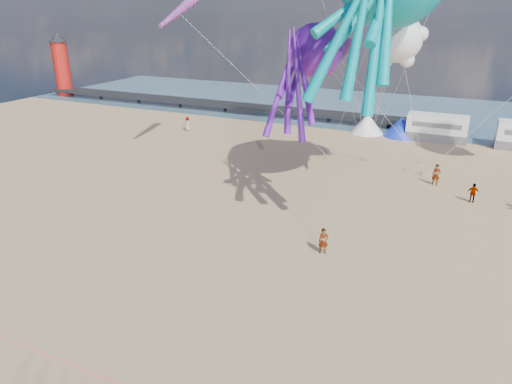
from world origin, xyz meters
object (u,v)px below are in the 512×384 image
object	(u,v)px
standing_person	(323,241)
beachgoer_0	(188,124)
windsock_mid	(339,58)
kite_panda	(399,39)
motorhome_0	(437,128)
windsock_right	(380,62)
sandbag_a	(328,158)
windsock_left	(178,12)
beachgoer_3	(473,193)
lighthouse	(62,69)
kite_octopus_purple	(316,50)
sandbag_b	(407,170)
sandbag_d	(422,163)
sandbag_c	(424,173)
beachgoer_5	(436,175)
sandbag_e	(366,160)
tent_white	(367,123)
tent_blue	(401,127)

from	to	relation	value
standing_person	beachgoer_0	world-z (taller)	beachgoer_0
windsock_mid	kite_panda	bearing A→B (deg)	4.48
motorhome_0	windsock_right	distance (m)	21.01
sandbag_a	windsock_left	world-z (taller)	windsock_left
standing_person	windsock_right	xyz separation A→B (m)	(0.23, 12.44, 9.62)
standing_person	windsock_mid	bearing A→B (deg)	81.18
motorhome_0	beachgoer_3	xyz separation A→B (m)	(4.25, -18.28, -0.70)
lighthouse	windsock_right	xyz separation A→B (m)	(58.11, -22.60, 5.97)
kite_octopus_purple	windsock_mid	size ratio (longest dim) A/B	2.10
motorhome_0	sandbag_b	size ratio (longest dim) A/B	13.20
standing_person	sandbag_d	xyz separation A→B (m)	(3.66, 21.28, -0.74)
sandbag_c	sandbag_d	world-z (taller)	same
sandbag_d	kite_octopus_purple	size ratio (longest dim) A/B	0.05
kite_octopus_purple	kite_panda	xyz separation A→B (m)	(6.12, 2.64, 0.89)
sandbag_c	windsock_right	xyz separation A→B (m)	(-4.03, -5.59, 10.36)
windsock_mid	kite_octopus_purple	bearing A→B (deg)	-118.60
beachgoer_5	standing_person	bearing A→B (deg)	-107.94
beachgoer_3	windsock_left	size ratio (longest dim) A/B	0.24
beachgoer_0	kite_panda	distance (m)	29.01
sandbag_e	windsock_right	bearing A→B (deg)	-76.40
lighthouse	beachgoer_0	xyz separation A→B (m)	(33.20, -12.16, -3.64)
sandbag_c	kite_panda	xyz separation A→B (m)	(-3.24, -2.67, 11.93)
motorhome_0	windsock_left	world-z (taller)	windsock_left
standing_person	sandbag_c	world-z (taller)	standing_person
motorhome_0	sandbag_d	bearing A→B (deg)	-92.68
windsock_right	beachgoer_5	bearing A→B (deg)	15.50
beachgoer_0	kite_octopus_purple	bearing A→B (deg)	90.38
beachgoer_3	sandbag_b	xyz separation A→B (m)	(-5.69, 5.63, -0.69)
motorhome_0	sandbag_a	world-z (taller)	motorhome_0
sandbag_c	kite_octopus_purple	distance (m)	15.42
sandbag_c	windsock_right	bearing A→B (deg)	-125.80
beachgoer_5	kite_panda	distance (m)	11.92
tent_white	windsock_mid	xyz separation A→B (m)	(0.12, -15.95, 9.21)
beachgoer_3	tent_blue	bearing A→B (deg)	-65.74
tent_white	beachgoer_0	xyz separation A→B (m)	(-20.80, -8.16, -0.34)
windsock_right	motorhome_0	bearing A→B (deg)	61.88
sandbag_c	sandbag_e	bearing A→B (deg)	162.84
motorhome_0	kite_octopus_purple	world-z (taller)	kite_octopus_purple
beachgoer_5	sandbag_d	world-z (taller)	beachgoer_5
beachgoer_0	kite_octopus_purple	distance (m)	24.33
motorhome_0	sandbag_c	distance (m)	13.08
sandbag_c	windsock_left	distance (m)	27.34
sandbag_d	windsock_left	distance (m)	27.57
sandbag_c	kite_panda	world-z (taller)	kite_panda
beachgoer_0	lighthouse	bearing A→B (deg)	-82.32
kite_octopus_purple	windsock_right	distance (m)	5.38
sandbag_c	windsock_mid	distance (m)	13.38
sandbag_a	sandbag_d	distance (m)	9.17
beachgoer_3	sandbag_e	xyz separation A→B (m)	(-9.93, 7.07, -0.69)
tent_blue	beachgoer_5	distance (m)	16.28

